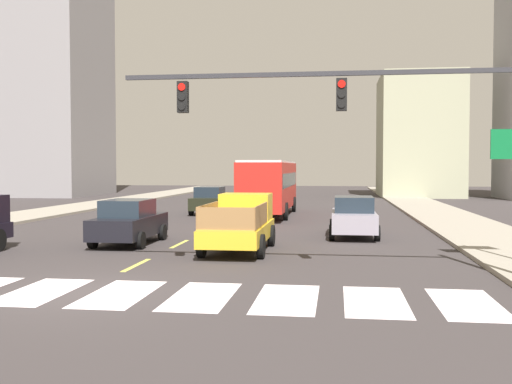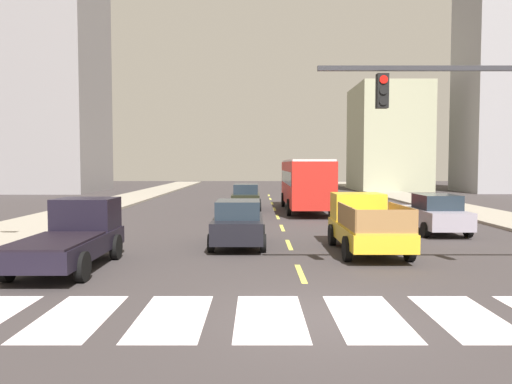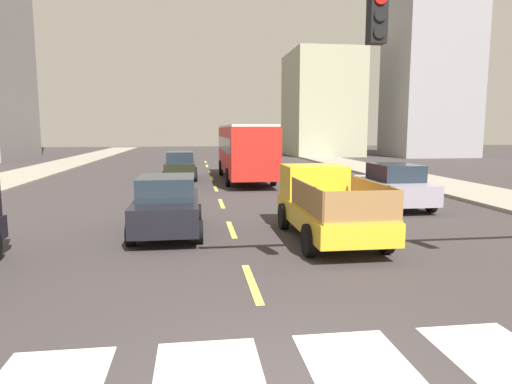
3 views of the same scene
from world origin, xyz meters
name	(u,v)px [view 2 (image 2 of 3)]	position (x,y,z in m)	size (l,w,h in m)	color
ground_plane	(319,317)	(0.00, 0.00, 0.00)	(160.00, 160.00, 0.00)	#363131
sidewalk_right	(499,218)	(12.25, 18.00, 0.07)	(3.95, 110.00, 0.15)	gray
sidewalk_left	(60,217)	(-12.25, 18.00, 0.07)	(3.95, 110.00, 0.15)	gray
crosswalk_stripe_2	(76,317)	(-4.89, 0.00, 0.00)	(1.37, 3.13, 0.01)	silver
crosswalk_stripe_3	(173,317)	(-2.93, 0.00, 0.00)	(1.37, 3.13, 0.01)	silver
crosswalk_stripe_4	(271,317)	(-0.98, 0.00, 0.00)	(1.37, 3.13, 0.01)	silver
crosswalk_stripe_5	(368,317)	(0.98, 0.00, 0.00)	(1.37, 3.13, 0.01)	silver
crosswalk_stripe_6	(466,317)	(2.93, 0.00, 0.00)	(1.37, 3.13, 0.01)	silver
lane_dash_0	(302,273)	(0.00, 4.00, 0.00)	(0.16, 2.40, 0.01)	#D6D24D
lane_dash_1	(290,245)	(0.00, 9.00, 0.00)	(0.16, 2.40, 0.01)	#D6D24D
lane_dash_2	(283,228)	(0.00, 14.00, 0.00)	(0.16, 2.40, 0.01)	#D6D24D
lane_dash_3	(279,217)	(0.00, 19.00, 0.00)	(0.16, 2.40, 0.01)	#D6D24D
lane_dash_4	(275,209)	(0.00, 24.00, 0.00)	(0.16, 2.40, 0.01)	#D6D24D
lane_dash_5	(273,203)	(0.00, 29.00, 0.00)	(0.16, 2.40, 0.01)	#D6D24D
lane_dash_6	(271,199)	(0.00, 34.00, 0.00)	(0.16, 2.40, 0.01)	#D6D24D
lane_dash_7	(270,195)	(0.00, 39.00, 0.00)	(0.16, 2.40, 0.01)	#D6D24D
pickup_stakebed	(366,224)	(2.59, 7.74, 0.94)	(2.18, 5.20, 1.96)	gold
pickup_dark	(74,235)	(-6.73, 5.04, 0.92)	(2.18, 5.20, 1.96)	black
city_bus	(306,181)	(1.94, 22.65, 1.95)	(2.72, 10.80, 3.32)	red
sedan_mid	(239,223)	(-1.91, 8.70, 0.86)	(2.02, 4.40, 1.72)	black
sedan_near_right	(247,197)	(-1.93, 23.61, 0.86)	(2.02, 4.40, 1.72)	black
sedan_far	(437,214)	(6.70, 12.22, 0.86)	(2.02, 4.40, 1.72)	#958D9D
block_mid_left	(389,138)	(14.15, 49.01, 6.06)	(7.76, 10.27, 12.11)	#A0A182
block_mid_right	(506,85)	(25.57, 44.76, 11.54)	(8.75, 7.87, 23.08)	gray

